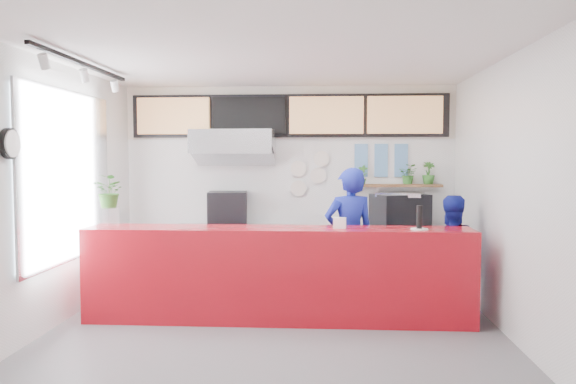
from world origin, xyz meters
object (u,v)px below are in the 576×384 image
at_px(espresso_machine, 400,211).
at_px(pepper_mill, 419,217).
at_px(staff_center, 349,238).
at_px(service_counter, 278,274).
at_px(panini_oven, 228,209).
at_px(staff_right, 450,254).

distance_m(espresso_machine, pepper_mill, 1.89).
xyz_separation_m(espresso_machine, pepper_mill, (-0.04, -1.88, 0.10)).
bearing_deg(staff_center, service_counter, 20.23).
height_order(service_counter, espresso_machine, espresso_machine).
distance_m(panini_oven, espresso_machine, 2.55).
xyz_separation_m(service_counter, staff_right, (2.10, 0.53, 0.18)).
relative_size(panini_oven, staff_center, 0.32).
bearing_deg(staff_center, pepper_mill, 120.68).
relative_size(service_counter, staff_right, 3.10).
bearing_deg(espresso_machine, service_counter, -155.56).
relative_size(panini_oven, staff_right, 0.39).
relative_size(panini_oven, pepper_mill, 2.17).
bearing_deg(staff_right, espresso_machine, -82.04).
height_order(panini_oven, espresso_machine, panini_oven).
bearing_deg(staff_right, panini_oven, -34.36).
distance_m(service_counter, espresso_machine, 2.51).
distance_m(service_counter, staff_right, 2.17).
bearing_deg(panini_oven, espresso_machine, -6.61).
bearing_deg(panini_oven, staff_center, -40.22).
distance_m(staff_center, pepper_mill, 1.09).
bearing_deg(pepper_mill, service_counter, 177.06).
relative_size(espresso_machine, pepper_mill, 2.87).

